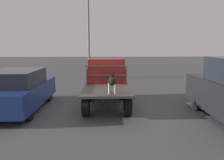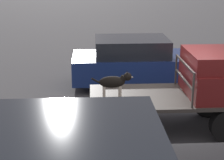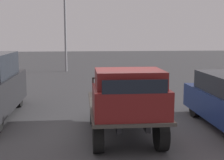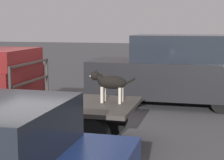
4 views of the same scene
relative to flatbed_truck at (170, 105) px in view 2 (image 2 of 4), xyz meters
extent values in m
plane|color=#474749|center=(0.00, 0.00, -0.61)|extent=(80.00, 80.00, 0.00)
cylinder|color=black|center=(1.16, 0.74, -0.21)|extent=(0.81, 0.24, 0.81)
cylinder|color=black|center=(-1.16, 0.74, -0.21)|extent=(0.81, 0.24, 0.81)
cylinder|color=black|center=(-1.16, -0.74, -0.21)|extent=(0.81, 0.24, 0.81)
cube|color=black|center=(0.00, 0.32, 0.09)|extent=(3.45, 0.10, 0.18)
cube|color=black|center=(0.00, -0.32, 0.09)|extent=(3.45, 0.10, 0.18)
cube|color=#3D3833|center=(0.00, 0.00, 0.22)|extent=(3.75, 1.80, 0.08)
cube|color=maroon|center=(1.10, 0.00, 0.58)|extent=(1.45, 1.68, 0.65)
cube|color=maroon|center=(0.99, 0.00, 1.10)|extent=(1.23, 1.55, 0.40)
cube|color=#3D3833|center=(0.30, 0.82, 0.65)|extent=(0.04, 0.04, 0.78)
cube|color=#3D3833|center=(0.30, -0.82, 0.65)|extent=(0.04, 0.04, 0.78)
cube|color=#3D3833|center=(0.30, 0.00, 1.02)|extent=(0.04, 1.64, 0.04)
cube|color=#3D3833|center=(0.30, 0.00, 0.65)|extent=(0.04, 1.64, 0.04)
cylinder|color=beige|center=(-1.19, -0.08, 0.42)|extent=(0.06, 0.06, 0.32)
cylinder|color=beige|center=(-1.19, -0.28, 0.42)|extent=(0.06, 0.06, 0.32)
cylinder|color=beige|center=(-1.55, -0.08, 0.42)|extent=(0.06, 0.06, 0.32)
cylinder|color=beige|center=(-1.55, -0.28, 0.42)|extent=(0.06, 0.06, 0.32)
ellipsoid|color=black|center=(-1.37, -0.18, 0.66)|extent=(0.58, 0.26, 0.26)
sphere|color=beige|center=(-1.21, -0.18, 0.62)|extent=(0.12, 0.12, 0.12)
cylinder|color=black|center=(-1.12, -0.18, 0.73)|extent=(0.19, 0.15, 0.18)
sphere|color=black|center=(-1.02, -0.18, 0.78)|extent=(0.19, 0.19, 0.19)
cone|color=beige|center=(-0.94, -0.18, 0.77)|extent=(0.10, 0.10, 0.10)
cone|color=black|center=(-1.03, -0.13, 0.86)|extent=(0.06, 0.08, 0.10)
cone|color=black|center=(-1.03, -0.23, 0.86)|extent=(0.06, 0.08, 0.10)
cylinder|color=black|center=(-1.72, -0.18, 0.69)|extent=(0.25, 0.04, 0.17)
cylinder|color=black|center=(0.94, 4.19, -0.31)|extent=(0.60, 0.20, 0.60)
cylinder|color=black|center=(0.94, 2.60, -0.31)|extent=(0.60, 0.20, 0.60)
cylinder|color=black|center=(-1.63, 4.19, -0.31)|extent=(0.60, 0.20, 0.60)
cylinder|color=black|center=(-1.63, 2.60, -0.31)|extent=(0.60, 0.20, 0.60)
cube|color=navy|center=(-0.34, 3.40, 0.03)|extent=(4.15, 1.87, 0.76)
cube|color=#1E232B|center=(-0.55, 3.40, 0.68)|extent=(2.28, 1.69, 0.55)
cube|color=#1E232B|center=(-2.37, -4.30, 1.10)|extent=(2.65, 1.74, 0.77)
camera|label=1|loc=(-8.65, 0.03, 1.86)|focal=35.00mm
camera|label=2|loc=(-1.82, -8.16, 3.21)|focal=60.00mm
camera|label=3|loc=(8.08, -1.07, 2.14)|focal=50.00mm
camera|label=4|loc=(-3.18, 6.92, 1.80)|focal=60.00mm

